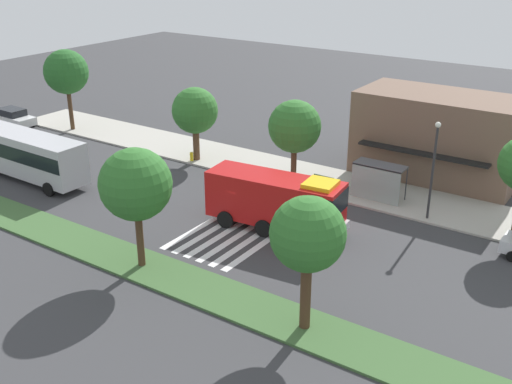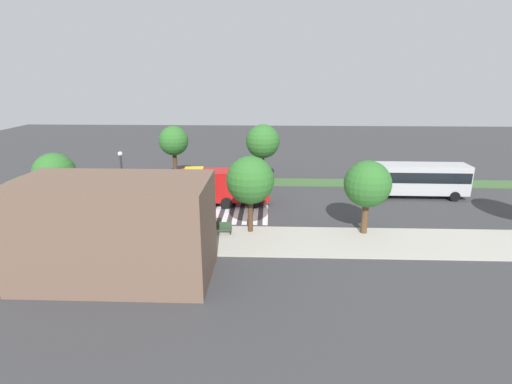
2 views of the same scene
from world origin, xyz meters
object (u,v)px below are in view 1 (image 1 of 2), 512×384
(bench_near_shelter, at_px, (325,181))
(median_tree_far_west, at_px, (136,185))
(sidewalk_tree_center, at_px, (295,127))
(fire_hydrant, at_px, (192,157))
(parked_car_west, at_px, (13,117))
(sidewalk_tree_far_west, at_px, (66,72))
(sidewalk_tree_west, at_px, (195,111))
(bus_stop_shelter, at_px, (378,176))
(fire_truck, at_px, (279,200))
(street_lamp, at_px, (434,163))
(median_tree_west, at_px, (308,235))
(transit_bus, at_px, (29,153))

(bench_near_shelter, xyz_separation_m, median_tree_far_west, (-2.97, -15.66, 4.30))
(sidewalk_tree_center, height_order, fire_hydrant, sidewalk_tree_center)
(parked_car_west, height_order, sidewalk_tree_far_west, sidewalk_tree_far_west)
(median_tree_far_west, bearing_deg, fire_hydrant, 120.34)
(sidewalk_tree_west, bearing_deg, bus_stop_shelter, 2.13)
(fire_truck, relative_size, sidewalk_tree_west, 1.52)
(sidewalk_tree_west, bearing_deg, fire_truck, -29.56)
(parked_car_west, xyz_separation_m, street_lamp, (40.07, 1.80, 3.03))
(fire_hydrant, bearing_deg, parked_car_west, -175.28)
(sidewalk_tree_far_west, bearing_deg, median_tree_west, -24.13)
(parked_car_west, bearing_deg, bench_near_shelter, 6.48)
(street_lamp, bearing_deg, median_tree_far_west, -126.67)
(bench_near_shelter, distance_m, sidewalk_tree_west, 11.96)
(bench_near_shelter, relative_size, street_lamp, 0.25)
(parked_car_west, relative_size, fire_hydrant, 6.58)
(parked_car_west, distance_m, transit_bus, 15.40)
(street_lamp, bearing_deg, sidewalk_tree_center, 177.77)
(transit_bus, distance_m, median_tree_far_west, 16.97)
(fire_hydrant, bearing_deg, fire_truck, -27.53)
(sidewalk_tree_far_west, xyz_separation_m, fire_hydrant, (14.84, -0.50, -5.00))
(fire_truck, xyz_separation_m, parked_car_west, (-32.94, 4.74, -1.14))
(fire_truck, distance_m, sidewalk_tree_west, 14.24)
(transit_bus, height_order, sidewalk_tree_far_west, sidewalk_tree_far_west)
(sidewalk_tree_center, bearing_deg, fire_truck, -65.74)
(fire_truck, height_order, sidewalk_tree_far_west, sidewalk_tree_far_west)
(transit_bus, xyz_separation_m, street_lamp, (26.93, 9.74, 1.82))
(bench_near_shelter, relative_size, sidewalk_tree_west, 0.27)
(fire_truck, xyz_separation_m, sidewalk_tree_west, (-12.24, 6.94, 2.15))
(transit_bus, height_order, bus_stop_shelter, transit_bus)
(parked_car_west, relative_size, median_tree_far_west, 0.68)
(sidewalk_tree_west, xyz_separation_m, sidewalk_tree_center, (9.11, 0.00, 0.24))
(median_tree_far_west, distance_m, median_tree_west, 10.33)
(fire_truck, relative_size, parked_car_west, 1.94)
(fire_truck, relative_size, median_tree_west, 1.37)
(median_tree_far_west, height_order, median_tree_west, median_tree_far_west)
(fire_truck, relative_size, sidewalk_tree_far_west, 1.21)
(fire_truck, height_order, fire_hydrant, fire_truck)
(parked_car_west, bearing_deg, street_lamp, 4.14)
(parked_car_west, height_order, sidewalk_tree_center, sidewalk_tree_center)
(sidewalk_tree_far_west, relative_size, median_tree_far_west, 1.10)
(bench_near_shelter, xyz_separation_m, sidewalk_tree_far_west, (-26.35, -0.56, 4.90))
(fire_truck, relative_size, fire_hydrant, 12.76)
(street_lamp, height_order, sidewalk_tree_center, street_lamp)
(sidewalk_tree_west, distance_m, median_tree_far_west, 17.31)
(sidewalk_tree_far_west, distance_m, sidewalk_tree_center, 24.09)
(bench_near_shelter, height_order, sidewalk_tree_far_west, sidewalk_tree_far_west)
(fire_hydrant, bearing_deg, bus_stop_shelter, 3.96)
(sidewalk_tree_center, bearing_deg, street_lamp, -2.23)
(transit_bus, height_order, median_tree_far_west, median_tree_far_west)
(median_tree_west, bearing_deg, median_tree_far_west, 180.00)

